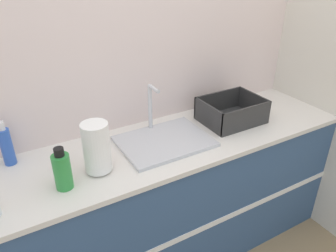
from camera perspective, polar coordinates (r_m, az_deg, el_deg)
The scene contains 8 objects.
wall_back at distance 2.02m, azimuth -5.00°, elevation 11.12°, with size 4.72×0.06×2.60m.
wall_right at distance 2.53m, azimuth 24.47°, elevation 12.26°, with size 0.06×2.59×2.60m.
counter_cabinet at distance 2.18m, azimuth -0.26°, elevation -13.00°, with size 2.35×0.62×0.91m.
sink at distance 1.90m, azimuth -0.73°, elevation -2.32°, with size 0.51×0.39×0.31m.
paper_towel_roll at distance 1.64m, azimuth -12.32°, elevation -3.71°, with size 0.13×0.13×0.27m.
dish_rack at distance 2.16m, azimuth 10.96°, elevation 2.20°, with size 0.38×0.30×0.15m.
bottle_blue at distance 1.86m, azimuth -26.31°, elevation -3.10°, with size 0.06×0.06×0.24m.
bottle_green at distance 1.59m, azimuth -17.93°, elevation -7.39°, with size 0.08×0.08×0.22m.
Camera 1 is at (-0.81, -1.13, 1.89)m, focal length 35.00 mm.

